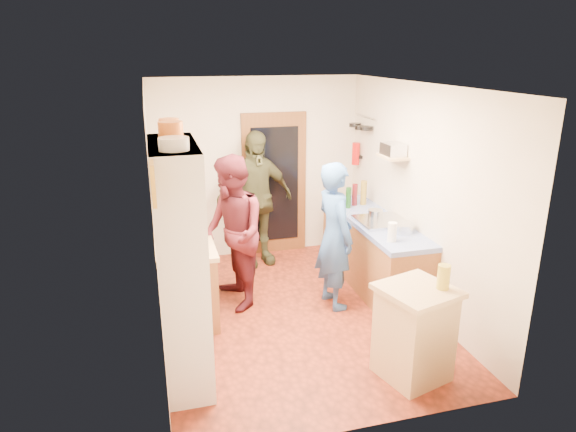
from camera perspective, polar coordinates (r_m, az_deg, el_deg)
name	(u,v)px	position (r m, az deg, el deg)	size (l,w,h in m)	color
floor	(294,313)	(6.14, 0.70, -10.77)	(3.00, 4.00, 0.02)	maroon
ceiling	(295,84)	(5.39, 0.81, 14.45)	(3.00, 4.00, 0.02)	silver
wall_back	(257,168)	(7.51, -3.47, 5.33)	(3.00, 0.02, 2.60)	beige
wall_front	(369,284)	(3.86, 9.02, -7.46)	(3.00, 0.02, 2.60)	beige
wall_left	(153,218)	(5.43, -14.77, -0.25)	(0.02, 4.00, 2.60)	beige
wall_right	(419,197)	(6.19, 14.32, 2.04)	(0.02, 4.00, 2.60)	beige
door_frame	(274,184)	(7.59, -1.52, 3.54)	(0.95, 0.06, 2.10)	brown
door_glass	(275,185)	(7.55, -1.46, 3.48)	(0.70, 0.02, 1.70)	black
hutch_body	(180,264)	(4.75, -11.86, -5.26)	(0.40, 1.20, 2.20)	silver
hutch_top_shelf	(172,145)	(4.44, -12.75, 7.66)	(0.40, 1.14, 0.04)	silver
plate_stack	(174,144)	(4.10, -12.57, 7.83)	(0.24, 0.24, 0.10)	white
orange_pot_a	(171,131)	(4.51, -12.90, 9.15)	(0.21, 0.21, 0.17)	orange
orange_pot_b	(169,128)	(4.78, -13.06, 9.56)	(0.18, 0.18, 0.16)	orange
left_counter_base	(186,275)	(6.17, -11.32, -6.48)	(0.60, 1.40, 0.85)	brown
left_counter_top	(183,239)	(6.00, -11.58, -2.56)	(0.64, 1.44, 0.05)	tan
toaster	(190,244)	(5.54, -10.79, -3.09)	(0.22, 0.14, 0.16)	white
kettle	(179,234)	(5.83, -12.04, -2.02)	(0.15, 0.15, 0.17)	white
orange_bowl	(188,227)	(6.16, -11.01, -1.25)	(0.22, 0.22, 0.10)	orange
chopping_board	(181,222)	(6.47, -11.75, -0.69)	(0.30, 0.22, 0.03)	tan
right_counter_base	(373,254)	(6.76, 9.40, -4.17)	(0.60, 2.20, 0.84)	brown
right_counter_top	(375,221)	(6.61, 9.59, -0.55)	(0.62, 2.22, 0.06)	#0B31B0
hob	(380,221)	(6.45, 10.22, -0.59)	(0.55, 0.58, 0.04)	silver
pot_on_hob	(375,214)	(6.45, 9.67, 0.18)	(0.18, 0.18, 0.12)	silver
bottle_a	(348,198)	(6.97, 6.73, 2.04)	(0.07, 0.07, 0.28)	#143F14
bottle_b	(355,195)	(7.10, 7.42, 2.37)	(0.07, 0.07, 0.30)	#591419
bottle_c	(364,193)	(7.14, 8.40, 2.58)	(0.08, 0.08, 0.34)	olive
paper_towel	(392,232)	(5.83, 11.50, -1.75)	(0.10, 0.10, 0.22)	white
mixing_bowl	(402,227)	(6.17, 12.51, -1.25)	(0.28, 0.28, 0.11)	silver
island_base	(414,335)	(5.01, 13.82, -12.72)	(0.55, 0.55, 0.86)	tan
island_top	(418,291)	(4.79, 14.22, -8.03)	(0.62, 0.62, 0.05)	tan
cutting_board	(410,289)	(4.79, 13.38, -7.86)	(0.35, 0.28, 0.02)	white
oil_jar	(444,277)	(4.79, 16.90, -6.49)	(0.11, 0.11, 0.23)	#AD9E2D
pan_rail	(366,117)	(7.37, 8.61, 10.84)	(0.02, 0.02, 0.65)	silver
pan_hang_a	(366,128)	(7.20, 8.68, 9.63)	(0.18, 0.18, 0.05)	black
pan_hang_b	(360,128)	(7.39, 8.05, 9.70)	(0.16, 0.16, 0.05)	black
pan_hang_c	(355,125)	(7.57, 7.45, 10.00)	(0.17, 0.17, 0.05)	black
wall_shelf	(393,157)	(6.42, 11.55, 6.47)	(0.26, 0.42, 0.03)	tan
radio	(393,149)	(6.41, 11.60, 7.26)	(0.22, 0.30, 0.15)	silver
ext_bracket	(359,157)	(7.62, 7.95, 6.53)	(0.06, 0.10, 0.04)	black
fire_extinguisher	(356,154)	(7.59, 7.54, 6.89)	(0.11, 0.11, 0.32)	red
picture_frame	(153,183)	(3.73, -14.77, 3.54)	(0.03, 0.25, 0.30)	gold
person_hob	(338,236)	(6.00, 5.60, -2.25)	(0.64, 0.42, 1.75)	#30589E
person_left	(234,232)	(6.04, -6.05, -1.76)	(0.89, 0.69, 1.83)	#4C161E
person_back	(256,199)	(7.18, -3.58, 1.89)	(1.12, 0.47, 1.91)	#393B23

